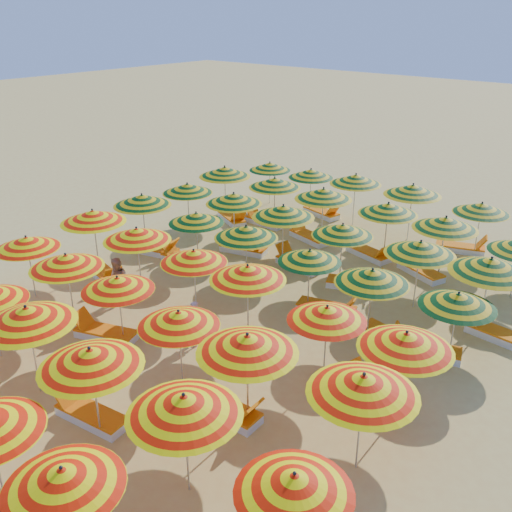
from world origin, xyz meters
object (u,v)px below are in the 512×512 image
at_px(umbrella_46, 482,208).
at_px(lounger_20, 232,218).
at_px(umbrella_13, 66,261).
at_px(umbrella_4, 63,478).
at_px(umbrella_9, 90,358).
at_px(umbrella_12, 27,243).
at_px(lounger_19, 497,334).
at_px(beachgoer_a, 194,324).
at_px(lounger_10, 375,396).
at_px(lounger_24, 420,270).
at_px(umbrella_24, 142,200).
at_px(lounger_11, 157,250).
at_px(lounger_16, 245,249).
at_px(umbrella_43, 311,174).
at_px(lounger_7, 105,333).
at_px(umbrella_19, 137,235).
at_px(umbrella_38, 323,194).
at_px(umbrella_8, 27,316).
at_px(beachgoer_b, 118,281).
at_px(lounger_12, 184,258).
at_px(umbrella_16, 247,344).
at_px(umbrella_23, 406,341).
at_px(umbrella_30, 187,188).
at_px(lounger_21, 264,221).
at_px(lounger_15, 425,349).
at_px(lounger_13, 328,308).
at_px(umbrella_31, 234,199).
at_px(lounger_25, 322,213).
at_px(umbrella_32, 283,212).
at_px(umbrella_26, 246,232).
at_px(umbrella_10, 184,405).
at_px(lounger_22, 308,236).
at_px(umbrella_29, 458,300).
at_px(lounger_23, 369,253).
at_px(umbrella_37, 275,183).
at_px(umbrella_39, 388,209).
at_px(umbrella_14, 118,284).
at_px(lounger_5, 91,414).
at_px(lounger_9, 105,274).
at_px(umbrella_21, 248,273).
at_px(lounger_26, 461,248).
at_px(umbrella_28, 372,277).
at_px(umbrella_35, 491,266).
at_px(umbrella_36, 225,172).
at_px(umbrella_17, 363,385).
at_px(umbrella_22, 327,314).
at_px(umbrella_34, 420,248).
at_px(lounger_8, 227,410).
at_px(umbrella_45, 413,190).
at_px(umbrella_42, 270,166).
at_px(umbrella_20, 194,257).
at_px(umbrella_33, 343,230).
at_px(umbrella_18, 93,216).

distance_m(umbrella_46, lounger_20, 9.65).
bearing_deg(umbrella_13, umbrella_4, -33.72).
height_order(umbrella_9, umbrella_12, umbrella_9).
bearing_deg(lounger_19, beachgoer_a, 47.39).
distance_m(lounger_10, lounger_24, 7.26).
bearing_deg(umbrella_24, lounger_11, -0.05).
xyz_separation_m(lounger_16, lounger_24, (5.71, 2.35, 0.00)).
distance_m(umbrella_43, lounger_7, 12.05).
xyz_separation_m(umbrella_4, umbrella_46, (0.39, 16.32, 0.05)).
bearing_deg(umbrella_19, umbrella_38, 72.46).
xyz_separation_m(umbrella_8, beachgoer_b, (-2.05, 3.90, -1.28)).
relative_size(lounger_12, lounger_16, 0.99).
bearing_deg(umbrella_16, umbrella_23, 44.20).
distance_m(umbrella_30, lounger_21, 3.52).
distance_m(umbrella_8, lounger_15, 9.70).
relative_size(lounger_13, lounger_21, 1.04).
xyz_separation_m(umbrella_13, umbrella_46, (7.01, 11.91, -0.08)).
bearing_deg(umbrella_31, lounger_25, 83.48).
bearing_deg(umbrella_32, umbrella_26, -87.41).
height_order(umbrella_10, lounger_22, umbrella_10).
distance_m(umbrella_29, lounger_23, 6.76).
bearing_deg(umbrella_37, umbrella_9, -68.27).
xyz_separation_m(umbrella_26, umbrella_39, (2.38, 4.68, 0.04)).
relative_size(umbrella_14, umbrella_38, 0.92).
bearing_deg(lounger_5, lounger_9, -47.31).
relative_size(umbrella_21, lounger_26, 1.18).
height_order(umbrella_24, umbrella_28, umbrella_24).
xyz_separation_m(umbrella_29, umbrella_35, (0.07, 1.92, 0.26)).
distance_m(lounger_16, lounger_20, 3.25).
height_order(umbrella_10, lounger_20, umbrella_10).
relative_size(umbrella_36, lounger_9, 1.42).
relative_size(umbrella_17, umbrella_29, 1.20).
distance_m(umbrella_12, umbrella_16, 8.84).
relative_size(lounger_15, lounger_20, 1.01).
distance_m(umbrella_21, umbrella_22, 2.64).
height_order(umbrella_34, lounger_8, umbrella_34).
xyz_separation_m(umbrella_8, lounger_23, (2.06, 11.76, -1.85)).
distance_m(umbrella_24, lounger_7, 6.32).
xyz_separation_m(umbrella_34, umbrella_45, (-2.56, 4.83, 0.08)).
distance_m(umbrella_31, umbrella_46, 8.68).
xyz_separation_m(umbrella_4, umbrella_42, (-8.99, 16.29, -0.05)).
height_order(umbrella_20, umbrella_43, umbrella_20).
relative_size(umbrella_33, umbrella_38, 0.84).
distance_m(umbrella_10, umbrella_36, 14.90).
distance_m(umbrella_4, lounger_7, 7.07).
bearing_deg(umbrella_38, umbrella_18, -122.75).
bearing_deg(umbrella_46, lounger_5, -102.36).
bearing_deg(lounger_25, umbrella_46, 12.79).
bearing_deg(umbrella_38, umbrella_14, -91.23).
bearing_deg(lounger_11, umbrella_45, 34.19).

